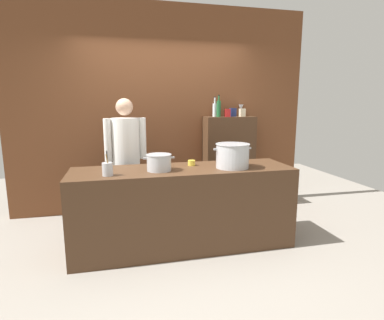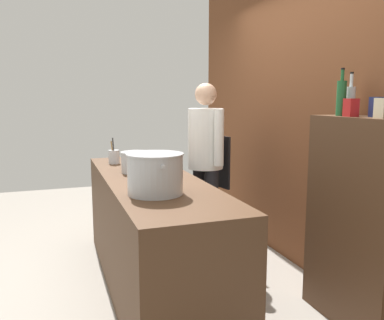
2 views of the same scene
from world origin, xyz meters
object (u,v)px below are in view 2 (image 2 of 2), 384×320
Objects in this scene: spice_tin_red at (351,108)px; utensil_crock at (114,157)px; stockpot_large at (155,174)px; spice_tin_cream at (384,108)px; stockpot_small at (137,162)px; butter_jar at (171,176)px; wine_bottle_green at (341,97)px; wine_bottle_clear at (350,100)px; chef at (206,156)px; spice_tin_navy at (379,107)px.

utensil_crock is at bearing -142.99° from spice_tin_red.
stockpot_large is 3.62× the size of spice_tin_cream.
butter_jar is at bearing 25.11° from stockpot_small.
wine_bottle_green reaches higher than stockpot_small.
wine_bottle_green reaches higher than wine_bottle_clear.
wine_bottle_green reaches higher than chef.
chef is at bearing 144.91° from stockpot_large.
wine_bottle_clear is (0.62, 1.11, 0.58)m from butter_jar.
stockpot_small is at bearing -128.23° from wine_bottle_clear.
stockpot_large is at bearing -110.67° from spice_tin_navy.
wine_bottle_clear is (1.54, 1.40, 0.54)m from utensil_crock.
wine_bottle_clear is 2.47× the size of spice_tin_cream.
spice_tin_red is (0.16, -0.13, -0.05)m from wine_bottle_clear.
spice_tin_cream reaches higher than utensil_crock.
spice_tin_cream reaches higher than stockpot_large.
utensil_crock is (-0.20, -0.86, 0.00)m from chef.
chef is 1.54m from wine_bottle_green.
spice_tin_red is at bearing -173.59° from spice_tin_cream.
chef reaches higher than butter_jar.
wine_bottle_clear is 0.93× the size of wine_bottle_green.
chef is 1.62m from spice_tin_red.
stockpot_small is 2.83× the size of spice_tin_red.
spice_tin_navy is (0.25, 0.08, -0.06)m from wine_bottle_green.
spice_tin_red is 0.97× the size of spice_tin_cream.
chef is at bearing -162.06° from spice_tin_navy.
stockpot_small reaches higher than butter_jar.
stockpot_large is 1.32× the size of stockpot_small.
spice_tin_red is (0.13, -0.03, -0.07)m from wine_bottle_green.
stockpot_small is 1.72m from spice_tin_red.
stockpot_large is at bearing 132.18° from chef.
chef is 13.95× the size of spice_tin_cream.
utensil_crock is 0.78× the size of wine_bottle_green.
wine_bottle_clear is at bearing 175.79° from spice_tin_navy.
stockpot_small is at bearing 12.21° from utensil_crock.
stockpot_large is 5.15× the size of butter_jar.
wine_bottle_green is at bearing 168.81° from spice_tin_red.
butter_jar is 0.28× the size of wine_bottle_clear.
chef is 14.32× the size of spice_tin_red.
chef is 0.81m from stockpot_small.
wine_bottle_green is (0.24, 1.23, 0.49)m from stockpot_large.
spice_tin_cream is at bearing -33.44° from spice_tin_navy.
stockpot_large is 1.33m from spice_tin_red.
stockpot_small is 0.44m from butter_jar.
wine_bottle_green is at bearing -74.40° from wine_bottle_clear.
spice_tin_cream is at bearing -178.33° from chef.
wine_bottle_green reaches higher than spice_tin_cream.
chef is 1.37m from stockpot_large.
chef is 0.91m from butter_jar.
wine_bottle_clear is 0.29m from spice_tin_navy.
wine_bottle_green is (1.57, 1.30, 0.56)m from utensil_crock.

